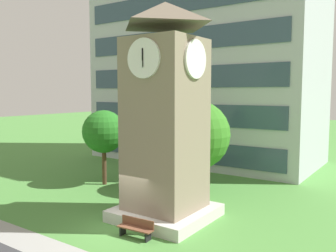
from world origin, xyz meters
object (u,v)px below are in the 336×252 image
Objects in this scene: clock_tower at (165,124)px; tree_by_building at (104,132)px; park_bench at (136,228)px; tree_streetside at (196,135)px.

tree_by_building is (-7.74, 3.26, -1.21)m from clock_tower.
tree_streetside reaches higher than park_bench.
clock_tower is at bearing 96.76° from park_bench.
tree_streetside is (-1.41, 5.54, -1.23)m from clock_tower.
park_bench is 0.34× the size of tree_by_building.
clock_tower reaches higher than tree_by_building.
clock_tower is 8.49m from tree_by_building.
tree_by_building is (-6.34, -2.27, 0.02)m from tree_streetside.
tree_by_building reaches higher than park_bench.
park_bench is 0.30× the size of tree_streetside.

